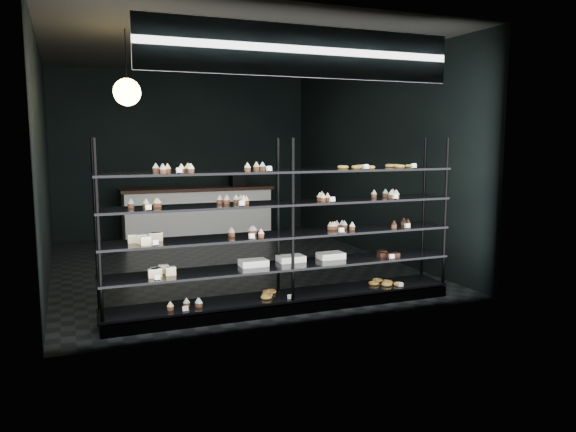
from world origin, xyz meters
The scene contains 5 objects.
room centered at (0.00, 0.00, 1.60)m, with size 5.01×6.01×3.20m.
display_shelf centered at (-0.04, -2.45, 0.63)m, with size 4.00×0.50×1.91m.
signage centered at (0.00, -2.93, 2.75)m, with size 3.30×0.05×0.50m.
pendant_lamp centered at (-1.51, -1.12, 2.45)m, with size 0.32×0.32×0.89m.
service_counter centered at (0.13, 2.50, 0.50)m, with size 2.90×0.65×1.23m.
Camera 1 is at (-2.25, -8.14, 1.89)m, focal length 35.00 mm.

